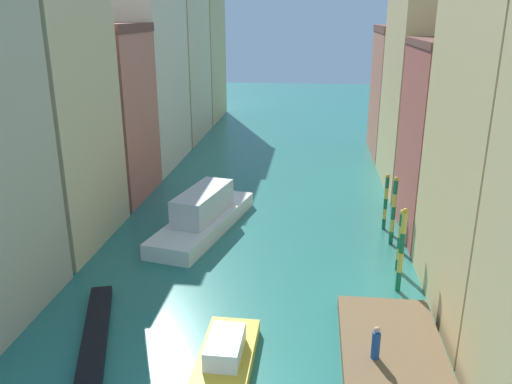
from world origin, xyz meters
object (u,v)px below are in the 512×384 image
object	(u,v)px
gondola_black	(93,350)
mooring_pole_1	(400,240)
mooring_pole_3	(386,201)
mooring_pole_2	(393,210)
vaporetto_white	(203,215)
motorboat_0	(225,357)
person_on_dock	(376,344)
waterfront_dock	(390,343)
mooring_pole_0	(401,250)

from	to	relation	value
gondola_black	mooring_pole_1	bearing A→B (deg)	33.68
mooring_pole_1	mooring_pole_3	world-z (taller)	mooring_pole_3
mooring_pole_2	vaporetto_white	size ratio (longest dim) A/B	0.39
mooring_pole_1	mooring_pole_2	size ratio (longest dim) A/B	0.83
mooring_pole_1	motorboat_0	world-z (taller)	mooring_pole_1
mooring_pole_1	motorboat_0	bearing A→B (deg)	-130.71
person_on_dock	motorboat_0	distance (m)	6.37
waterfront_dock	mooring_pole_0	xyz separation A→B (m)	(1.12, 5.43, 2.14)
mooring_pole_0	mooring_pole_1	world-z (taller)	mooring_pole_0
waterfront_dock	motorboat_0	size ratio (longest dim) A/B	1.18
mooring_pole_1	waterfront_dock	bearing A→B (deg)	-100.45
mooring_pole_0	motorboat_0	distance (m)	11.36
person_on_dock	mooring_pole_3	distance (m)	15.93
person_on_dock	motorboat_0	xyz separation A→B (m)	(-6.29, -0.54, -0.80)
waterfront_dock	motorboat_0	bearing A→B (deg)	-163.52
waterfront_dock	gondola_black	distance (m)	13.28
mooring_pole_3	vaporetto_white	bearing A→B (deg)	-173.16
person_on_dock	mooring_pole_0	xyz separation A→B (m)	(1.98, 7.00, 1.14)
mooring_pole_0	mooring_pole_1	size ratio (longest dim) A/B	1.26
waterfront_dock	mooring_pole_2	world-z (taller)	mooring_pole_2
person_on_dock	mooring_pole_1	size ratio (longest dim) A/B	0.39
waterfront_dock	vaporetto_white	xyz separation A→B (m)	(-11.17, 12.67, 0.77)
waterfront_dock	motorboat_0	distance (m)	7.47
waterfront_dock	vaporetto_white	world-z (taller)	vaporetto_white
waterfront_dock	mooring_pole_3	bearing A→B (deg)	84.43
vaporetto_white	mooring_pole_0	bearing A→B (deg)	-30.52
mooring_pole_3	person_on_dock	bearing A→B (deg)	-98.12
waterfront_dock	person_on_dock	bearing A→B (deg)	-118.79
mooring_pole_3	gondola_black	distance (m)	21.70
person_on_dock	vaporetto_white	bearing A→B (deg)	125.87
person_on_dock	motorboat_0	world-z (taller)	person_on_dock
motorboat_0	person_on_dock	bearing A→B (deg)	4.91
person_on_dock	mooring_pole_1	xyz separation A→B (m)	(2.32, 9.48, 0.64)
person_on_dock	gondola_black	distance (m)	12.34
mooring_pole_0	mooring_pole_2	xyz separation A→B (m)	(0.43, 6.23, -0.10)
motorboat_0	mooring_pole_1	bearing A→B (deg)	49.29
motorboat_0	vaporetto_white	bearing A→B (deg)	105.17
mooring_pole_1	mooring_pole_2	world-z (taller)	mooring_pole_2
mooring_pole_1	person_on_dock	bearing A→B (deg)	-103.78
person_on_dock	mooring_pole_0	world-z (taller)	mooring_pole_0
person_on_dock	motorboat_0	bearing A→B (deg)	-175.09
mooring_pole_0	gondola_black	xyz separation A→B (m)	(-14.27, -7.27, -2.23)
person_on_dock	mooring_pole_0	bearing A→B (deg)	74.18
mooring_pole_2	vaporetto_white	distance (m)	12.82
mooring_pole_2	mooring_pole_3	distance (m)	2.54
gondola_black	person_on_dock	bearing A→B (deg)	1.22
gondola_black	mooring_pole_3	bearing A→B (deg)	47.77
vaporetto_white	gondola_black	world-z (taller)	vaporetto_white
gondola_black	motorboat_0	size ratio (longest dim) A/B	1.83
person_on_dock	mooring_pole_1	world-z (taller)	mooring_pole_1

